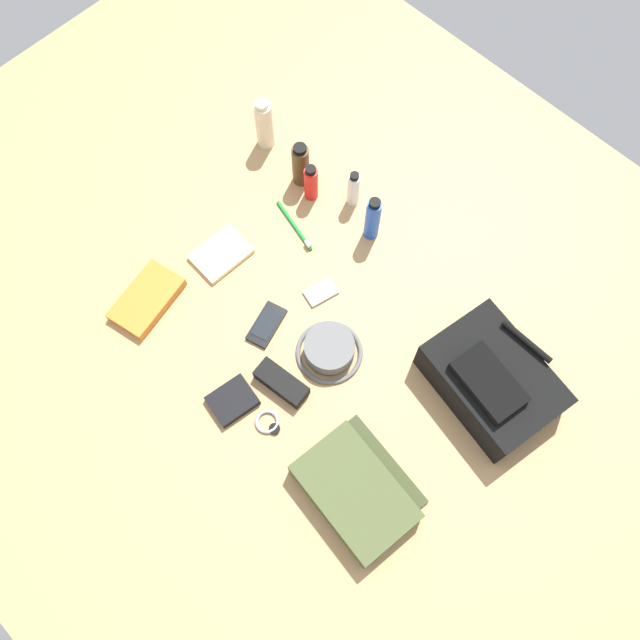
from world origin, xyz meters
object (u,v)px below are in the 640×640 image
object	(u,v)px
bucket_hat	(329,350)
wristwatch	(268,422)
toiletry_pouch	(356,491)
media_player	(321,292)
sunscreen_spray	(311,183)
toothbrush	(296,228)
sunglasses_case	(281,383)
paperback_novel	(147,299)
backpack	(492,380)
wallet	(232,401)
notepad	(221,254)
deodorant_spray	(373,219)
cologne_bottle	(301,165)
lotion_bottle	(264,124)
toothpaste_tube	(353,189)
cell_phone	(267,325)

from	to	relation	value
bucket_hat	wristwatch	size ratio (longest dim) A/B	2.45
bucket_hat	wristwatch	xyz separation A→B (m)	(0.02, -0.24, -0.02)
toiletry_pouch	media_player	xyz separation A→B (m)	(-0.43, 0.31, -0.03)
sunscreen_spray	bucket_hat	bearing A→B (deg)	-39.49
toothbrush	sunglasses_case	distance (m)	0.45
paperback_novel	backpack	bearing A→B (deg)	29.55
toiletry_pouch	paperback_novel	distance (m)	0.74
toothbrush	wallet	size ratio (longest dim) A/B	1.61
backpack	toiletry_pouch	size ratio (longest dim) A/B	1.18
paperback_novel	notepad	xyz separation A→B (m)	(0.04, 0.23, -0.01)
deodorant_spray	paperback_novel	bearing A→B (deg)	-116.34
backpack	bucket_hat	size ratio (longest dim) A/B	2.04
backpack	toiletry_pouch	bearing A→B (deg)	-97.35
sunglasses_case	cologne_bottle	bearing A→B (deg)	123.28
lotion_bottle	wallet	bearing A→B (deg)	-49.69
lotion_bottle	cologne_bottle	distance (m)	0.17
sunscreen_spray	sunglasses_case	distance (m)	0.57
bucket_hat	sunglasses_case	xyz separation A→B (m)	(-0.03, -0.15, -0.01)
toiletry_pouch	wallet	xyz separation A→B (m)	(-0.37, -0.05, -0.02)
notepad	toothbrush	bearing A→B (deg)	69.09
toothpaste_tube	notepad	bearing A→B (deg)	-109.90
lotion_bottle	sunglasses_case	size ratio (longest dim) A/B	1.24
bucket_hat	wallet	distance (m)	0.28
media_player	cologne_bottle	bearing A→B (deg)	143.53
wristwatch	toothbrush	world-z (taller)	toothbrush
paperback_novel	media_player	world-z (taller)	paperback_novel
sunglasses_case	paperback_novel	bearing A→B (deg)	-175.29
backpack	toothpaste_tube	size ratio (longest dim) A/B	2.73
media_player	toiletry_pouch	bearing A→B (deg)	-36.37
wallet	notepad	distance (m)	0.42
backpack	lotion_bottle	distance (m)	0.95
backpack	cologne_bottle	size ratio (longest dim) A/B	2.35
backpack	wristwatch	bearing A→B (deg)	-125.83
cologne_bottle	cell_phone	world-z (taller)	cologne_bottle
toothpaste_tube	sunglasses_case	distance (m)	0.58
notepad	cologne_bottle	bearing A→B (deg)	95.73
lotion_bottle	toothbrush	distance (m)	0.32
toothbrush	sunglasses_case	world-z (taller)	sunglasses_case
toothpaste_tube	sunglasses_case	xyz separation A→B (m)	(0.25, -0.52, -0.04)
sunscreen_spray	wallet	bearing A→B (deg)	-63.07
sunscreen_spray	toothbrush	bearing A→B (deg)	-65.90
toothpaste_tube	notepad	xyz separation A→B (m)	(-0.14, -0.38, -0.05)
sunscreen_spray	toothbrush	distance (m)	0.13
toiletry_pouch	cell_phone	world-z (taller)	toiletry_pouch
toiletry_pouch	paperback_novel	world-z (taller)	toiletry_pouch
wristwatch	paperback_novel	bearing A→B (deg)	179.81
paperback_novel	deodorant_spray	bearing A→B (deg)	63.66
notepad	wristwatch	bearing A→B (deg)	-25.86
toothpaste_tube	bucket_hat	bearing A→B (deg)	-53.86
bucket_hat	toothbrush	world-z (taller)	bucket_hat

